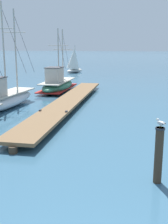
{
  "coord_description": "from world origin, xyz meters",
  "views": [
    {
      "loc": [
        0.65,
        -2.93,
        4.28
      ],
      "look_at": [
        -1.75,
        9.24,
        1.4
      ],
      "focal_mm": 46.58,
      "sensor_mm": 36.0,
      "label": 1
    }
  ],
  "objects": [
    {
      "name": "floating_dock",
      "position": [
        -4.39,
        16.8,
        0.36
      ],
      "size": [
        1.95,
        19.23,
        0.53
      ],
      "color": "brown",
      "rests_on": "ground"
    },
    {
      "name": "distant_sailboat",
      "position": [
        -9.8,
        41.9,
        1.88
      ],
      "size": [
        2.84,
        4.08,
        4.21
      ],
      "color": "silver",
      "rests_on": "ground"
    },
    {
      "name": "perched_seagull",
      "position": [
        1.29,
        5.87,
        1.97
      ],
      "size": [
        0.29,
        0.31,
        0.27
      ],
      "color": "gold",
      "rests_on": "mooring_piling"
    },
    {
      "name": "mooring_piling",
      "position": [
        1.28,
        5.87,
        0.95
      ],
      "size": [
        0.3,
        0.3,
        1.82
      ],
      "color": "#3D3023",
      "rests_on": "ground"
    },
    {
      "name": "fishing_boat_0",
      "position": [
        -8.56,
        15.12,
        0.7
      ],
      "size": [
        2.43,
        8.68,
        7.05
      ],
      "color": "silver",
      "rests_on": "ground"
    },
    {
      "name": "fishing_boat_1",
      "position": [
        -7.06,
        23.24,
        0.69
      ],
      "size": [
        2.25,
        7.73,
        5.75
      ],
      "color": "#337556",
      "rests_on": "ground"
    }
  ]
}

